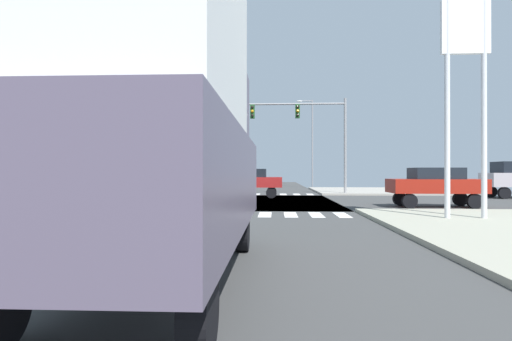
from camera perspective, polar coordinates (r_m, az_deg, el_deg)
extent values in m
cube|color=#3E3E3E|center=(23.60, -6.21, -4.34)|extent=(14.00, 90.00, 0.05)
cube|color=#3E3E3E|center=(23.60, -6.21, -4.34)|extent=(90.00, 12.00, 0.05)
cube|color=#A09B91|center=(36.51, 17.57, -2.72)|extent=(12.00, 12.00, 0.14)
cube|color=#A0968E|center=(39.02, -22.57, -2.55)|extent=(12.00, 12.00, 0.14)
cube|color=white|center=(19.12, -30.40, -5.20)|extent=(0.50, 2.00, 0.01)
cube|color=white|center=(18.59, -27.81, -5.34)|extent=(0.50, 2.00, 0.01)
cube|color=white|center=(18.11, -25.07, -5.49)|extent=(0.50, 2.00, 0.01)
cube|color=white|center=(17.66, -22.18, -5.62)|extent=(0.50, 2.00, 0.01)
cube|color=white|center=(17.27, -19.16, -5.75)|extent=(0.50, 2.00, 0.01)
cube|color=white|center=(16.92, -16.00, -5.87)|extent=(0.50, 2.00, 0.01)
cube|color=white|center=(16.63, -12.71, -5.97)|extent=(0.50, 2.00, 0.01)
cube|color=white|center=(16.40, -9.32, -6.06)|extent=(0.50, 2.00, 0.01)
cube|color=white|center=(16.22, -5.85, -6.12)|extent=(0.50, 2.00, 0.01)
cube|color=white|center=(16.10, -2.31, -6.17)|extent=(0.50, 2.00, 0.01)
cube|color=white|center=(16.04, 1.27, -6.19)|extent=(0.50, 2.00, 0.01)
cube|color=white|center=(16.05, 4.87, -6.18)|extent=(0.50, 2.00, 0.01)
cube|color=white|center=(16.12, 8.44, -6.16)|extent=(0.50, 2.00, 0.01)
cube|color=white|center=(16.25, 11.97, -6.11)|extent=(0.50, 2.00, 0.01)
cube|color=white|center=(32.32, -16.09, -3.17)|extent=(0.50, 2.00, 0.01)
cube|color=white|center=(32.01, -14.39, -3.20)|extent=(0.50, 2.00, 0.01)
cube|color=white|center=(31.73, -12.66, -3.23)|extent=(0.50, 2.00, 0.01)
cube|color=white|center=(31.48, -10.91, -3.25)|extent=(0.50, 2.00, 0.01)
cube|color=white|center=(31.26, -9.12, -3.27)|extent=(0.50, 2.00, 0.01)
cube|color=white|center=(31.07, -7.31, -3.29)|extent=(0.50, 2.00, 0.01)
cube|color=white|center=(30.91, -5.49, -3.31)|extent=(0.50, 2.00, 0.01)
cube|color=white|center=(30.79, -3.64, -3.32)|extent=(0.50, 2.00, 0.01)
cube|color=white|center=(30.69, -1.78, -3.33)|extent=(0.50, 2.00, 0.01)
cube|color=white|center=(30.63, 0.09, -3.34)|extent=(0.50, 2.00, 0.01)
cube|color=white|center=(30.60, 1.96, -3.34)|extent=(0.50, 2.00, 0.01)
cube|color=white|center=(30.60, 3.84, -3.34)|extent=(0.50, 2.00, 0.01)
cube|color=white|center=(30.64, 5.71, -3.34)|extent=(0.50, 2.00, 0.01)
cube|color=white|center=(30.71, 7.58, -3.33)|extent=(0.50, 2.00, 0.01)
cylinder|color=gray|center=(30.64, 12.40, 3.32)|extent=(0.20, 0.20, 7.12)
cylinder|color=gray|center=(30.59, 5.11, 9.27)|extent=(7.77, 0.14, 0.14)
cube|color=#1E5123|center=(30.53, 5.84, 8.25)|extent=(0.32, 0.40, 1.00)
sphere|color=black|center=(30.33, 5.87, 8.90)|extent=(0.22, 0.22, 0.22)
sphere|color=orange|center=(30.28, 5.87, 8.32)|extent=(0.22, 0.22, 0.22)
sphere|color=black|center=(30.24, 5.87, 7.74)|extent=(0.22, 0.22, 0.22)
cube|color=#1E5123|center=(30.53, -0.50, 8.25)|extent=(0.32, 0.40, 1.00)
sphere|color=black|center=(30.33, -0.53, 8.89)|extent=(0.22, 0.22, 0.22)
sphere|color=orange|center=(30.29, -0.53, 8.32)|extent=(0.22, 0.22, 0.22)
sphere|color=black|center=(30.24, -0.53, 7.73)|extent=(0.22, 0.22, 0.22)
cylinder|color=silver|center=(15.25, 25.22, 10.42)|extent=(0.18, 0.18, 8.96)
cylinder|color=silver|center=(15.74, 29.32, 10.09)|extent=(0.18, 0.18, 8.96)
cube|color=white|center=(15.98, 27.29, 17.44)|extent=(1.60, 0.16, 1.80)
cylinder|color=gray|center=(43.91, 7.92, 3.73)|extent=(0.16, 0.16, 9.39)
cylinder|color=gray|center=(44.40, 7.00, 9.67)|extent=(1.40, 0.10, 0.10)
ellipsoid|color=silver|center=(44.35, 6.09, 9.61)|extent=(0.60, 0.32, 0.20)
cube|color=gray|center=(42.86, -26.70, 0.61)|extent=(14.32, 7.26, 4.54)
cube|color=gray|center=(42.96, -26.69, 3.90)|extent=(14.62, 7.56, 0.40)
cube|color=black|center=(36.85, -16.93, -1.41)|extent=(0.24, 2.20, 1.80)
cylinder|color=black|center=(27.51, 2.19, -2.99)|extent=(0.68, 0.26, 0.68)
cylinder|color=black|center=(26.07, 2.16, -3.15)|extent=(0.68, 0.26, 0.68)
cylinder|color=black|center=(27.69, -3.88, -2.98)|extent=(0.68, 0.26, 0.68)
cylinder|color=black|center=(26.26, -4.24, -3.13)|extent=(0.68, 0.26, 0.68)
cube|color=#A41F1E|center=(26.82, -0.95, -1.63)|extent=(4.30, 1.80, 0.66)
cube|color=black|center=(26.81, -0.95, -0.35)|extent=(2.24, 1.55, 0.54)
cylinder|color=black|center=(31.03, 30.06, -2.59)|extent=(0.74, 0.26, 0.74)
cylinder|color=black|center=(29.65, 31.46, -2.70)|extent=(0.74, 0.26, 0.74)
cylinder|color=black|center=(33.97, -5.64, -2.46)|extent=(0.26, 0.68, 0.68)
cylinder|color=black|center=(34.21, -8.03, -2.45)|extent=(0.26, 0.68, 0.68)
cylinder|color=black|center=(36.86, -4.98, -2.29)|extent=(0.26, 0.68, 0.68)
cylinder|color=black|center=(37.08, -7.19, -2.27)|extent=(0.26, 0.68, 0.68)
cube|color=maroon|center=(35.50, -6.45, -1.28)|extent=(1.80, 4.30, 0.66)
cube|color=black|center=(35.50, -6.45, -0.32)|extent=(1.55, 2.24, 0.54)
cylinder|color=black|center=(53.05, -5.89, -1.65)|extent=(0.26, 0.68, 0.68)
cylinder|color=black|center=(53.28, -7.42, -1.65)|extent=(0.26, 0.68, 0.68)
cylinder|color=black|center=(55.94, -5.44, -1.58)|extent=(0.26, 0.68, 0.68)
cylinder|color=black|center=(56.16, -6.90, -1.57)|extent=(0.26, 0.68, 0.68)
cube|color=navy|center=(54.59, -6.41, -0.91)|extent=(1.80, 4.30, 0.66)
cube|color=black|center=(54.59, -6.41, -0.28)|extent=(1.55, 2.24, 0.54)
cylinder|color=black|center=(20.06, 20.72, -4.01)|extent=(0.68, 0.26, 0.68)
cylinder|color=black|center=(21.43, 19.53, -3.77)|extent=(0.68, 0.26, 0.68)
cylinder|color=black|center=(21.14, 28.30, -3.81)|extent=(0.68, 0.26, 0.68)
cylinder|color=black|center=(22.45, 26.71, -3.60)|extent=(0.68, 0.26, 0.68)
cube|color=maroon|center=(21.19, 23.88, -1.99)|extent=(4.30, 1.80, 0.66)
cube|color=black|center=(21.18, 23.88, -0.37)|extent=(2.24, 1.55, 0.54)
cylinder|color=black|center=(9.04, -14.26, -8.31)|extent=(0.26, 0.80, 0.80)
cylinder|color=black|center=(8.68, -1.90, -8.65)|extent=(0.26, 0.80, 0.80)
cylinder|color=black|center=(3.94, -7.98, -19.08)|extent=(0.26, 0.80, 0.80)
cube|color=#5E5267|center=(6.33, -12.41, -1.40)|extent=(2.40, 7.20, 1.49)
cube|color=white|center=(5.62, -15.44, 19.48)|extent=(2.30, 4.18, 2.56)
cube|color=#5E5267|center=(8.54, -8.57, 8.91)|extent=(2.11, 2.02, 1.49)
cylinder|color=black|center=(62.13, -4.56, -1.42)|extent=(0.26, 0.74, 0.74)
cylinder|color=black|center=(62.35, -5.99, -1.41)|extent=(0.26, 0.74, 0.74)
cylinder|color=black|center=(65.23, -4.22, -1.36)|extent=(0.26, 0.74, 0.74)
cylinder|color=black|center=(65.44, -5.58, -1.36)|extent=(0.26, 0.74, 0.74)
cube|color=black|center=(63.77, -5.08, -0.66)|extent=(1.96, 4.60, 0.88)
cube|color=black|center=(63.77, -5.08, 0.06)|extent=(1.69, 3.22, 0.72)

